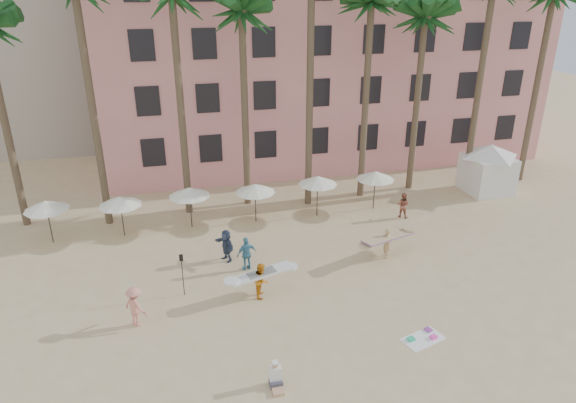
% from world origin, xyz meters
% --- Properties ---
extents(ground, '(120.00, 120.00, 0.00)m').
position_xyz_m(ground, '(0.00, 0.00, 0.00)').
color(ground, '#D1B789').
rests_on(ground, ground).
extents(pink_hotel, '(35.00, 14.00, 16.00)m').
position_xyz_m(pink_hotel, '(7.00, 26.00, 8.00)').
color(pink_hotel, pink).
rests_on(pink_hotel, ground).
extents(palm_row, '(44.40, 5.40, 16.30)m').
position_xyz_m(palm_row, '(0.51, 15.00, 12.97)').
color(palm_row, brown).
rests_on(palm_row, ground).
extents(umbrella_row, '(22.50, 2.70, 2.73)m').
position_xyz_m(umbrella_row, '(-3.00, 12.50, 2.33)').
color(umbrella_row, '#332B23').
rests_on(umbrella_row, ground).
extents(cabana, '(4.59, 4.59, 3.50)m').
position_xyz_m(cabana, '(16.03, 13.55, 2.07)').
color(cabana, white).
rests_on(cabana, ground).
extents(beach_towel, '(2.01, 1.48, 0.14)m').
position_xyz_m(beach_towel, '(3.78, -0.67, 0.03)').
color(beach_towel, white).
rests_on(beach_towel, ground).
extents(carrier_yellow, '(3.47, 2.08, 1.75)m').
position_xyz_m(carrier_yellow, '(5.15, 6.24, 1.00)').
color(carrier_yellow, tan).
rests_on(carrier_yellow, ground).
extents(carrier_white, '(3.11, 1.37, 1.75)m').
position_xyz_m(carrier_white, '(-2.26, 4.16, 0.94)').
color(carrier_white, orange).
rests_on(carrier_white, ground).
extents(beachgoers, '(17.51, 8.81, 1.88)m').
position_xyz_m(beachgoers, '(-2.75, 6.73, 0.91)').
color(beachgoers, tan).
rests_on(beachgoers, ground).
extents(paddle, '(0.18, 0.04, 2.23)m').
position_xyz_m(paddle, '(-5.90, 5.12, 1.41)').
color(paddle, black).
rests_on(paddle, ground).
extents(seated_man, '(0.47, 0.82, 1.06)m').
position_xyz_m(seated_man, '(-2.92, -1.90, 0.37)').
color(seated_man, '#3F3F4C').
rests_on(seated_man, ground).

